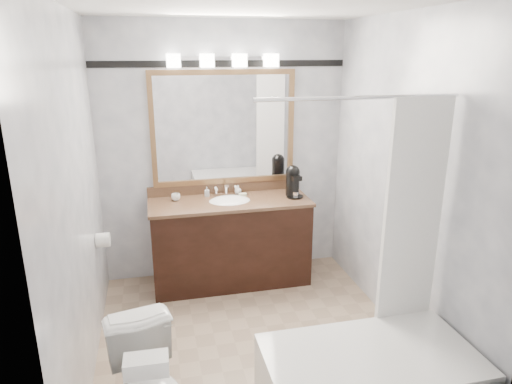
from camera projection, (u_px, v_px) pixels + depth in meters
room at (253, 191)px, 3.28m from camera, size 2.42×2.62×2.52m
vanity at (230, 240)px, 4.47m from camera, size 1.53×0.58×0.97m
mirror at (224, 128)px, 4.40m from camera, size 1.40×0.04×1.10m
vanity_light_bar at (223, 60)px, 4.16m from camera, size 1.02×0.14×0.12m
accent_stripe at (222, 64)px, 4.23m from camera, size 2.40×0.01×0.06m
bathtub at (371, 374)px, 2.85m from camera, size 1.30×0.75×1.96m
tp_roll at (103, 240)px, 3.81m from camera, size 0.11×0.12×0.12m
tissue_box at (146, 365)px, 2.21m from camera, size 0.22×0.12×0.09m
coffee_maker at (293, 180)px, 4.43m from camera, size 0.16×0.20×0.31m
cup_left at (176, 197)px, 4.33m from camera, size 0.11×0.11×0.07m
soap_bottle_a at (207, 192)px, 4.45m from camera, size 0.05×0.05×0.09m
soap_bottle_b at (238, 190)px, 4.53m from camera, size 0.09×0.09×0.09m
soap_bar at (243, 195)px, 4.48m from camera, size 0.08×0.05×0.02m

